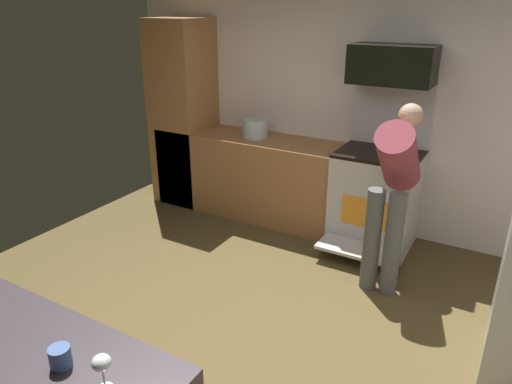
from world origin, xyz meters
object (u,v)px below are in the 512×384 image
at_px(stock_pot, 255,128).
at_px(person_cook, 394,184).
at_px(wine_glass_mid, 102,364).
at_px(microwave, 392,65).
at_px(mug_tea, 60,357).
at_px(oven_range, 376,195).

bearing_deg(stock_pot, person_cook, -21.58).
bearing_deg(stock_pot, wine_glass_mid, -68.87).
bearing_deg(wine_glass_mid, stock_pot, 111.13).
bearing_deg(microwave, stock_pot, -176.65).
distance_m(mug_tea, stock_pot, 3.51).
height_order(oven_range, wine_glass_mid, oven_range).
bearing_deg(person_cook, wine_glass_mid, -97.92).
distance_m(microwave, person_cook, 1.16).
bearing_deg(person_cook, stock_pot, 158.42).
xyz_separation_m(wine_glass_mid, stock_pot, (-1.29, 3.35, -0.02)).
xyz_separation_m(oven_range, person_cook, (0.30, -0.65, 0.38)).
relative_size(oven_range, stock_pot, 5.62).
xyz_separation_m(microwave, wine_glass_mid, (-0.07, -3.43, -0.72)).
xyz_separation_m(mug_tea, stock_pot, (-1.05, 3.35, 0.05)).
height_order(microwave, mug_tea, microwave).
bearing_deg(person_cook, microwave, 112.06).
distance_m(oven_range, person_cook, 0.81).
height_order(microwave, person_cook, microwave).
xyz_separation_m(person_cook, mug_tea, (-0.62, -2.69, 0.05)).
distance_m(person_cook, mug_tea, 2.76).
relative_size(oven_range, microwave, 2.11).
height_order(person_cook, wine_glass_mid, person_cook).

